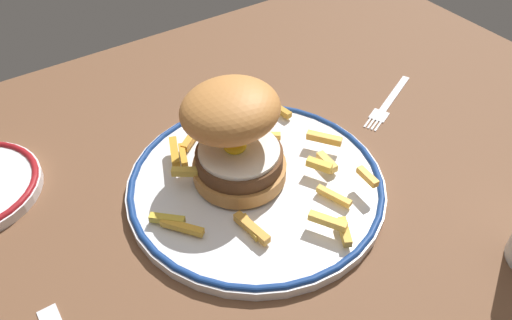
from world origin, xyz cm
name	(u,v)px	position (x,y,z in cm)	size (l,w,h in cm)	color
ground_plane	(232,227)	(0.00, 0.00, -2.00)	(117.69, 82.96, 4.00)	brown
dinner_plate	(256,184)	(4.61, 1.91, 0.84)	(29.88, 29.88, 1.60)	silver
burger	(234,131)	(3.45, 4.57, 7.45)	(15.53, 15.65, 11.64)	#B8793B
fries_pile	(262,178)	(4.78, 1.04, 2.43)	(24.69, 24.93, 2.51)	gold
fork	(388,103)	(29.39, 5.37, 0.18)	(13.67, 7.25, 0.36)	silver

